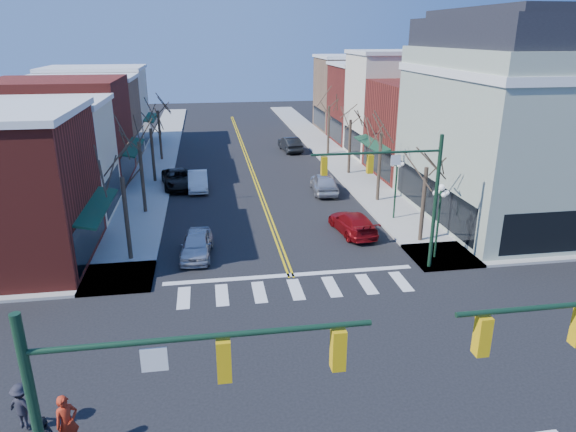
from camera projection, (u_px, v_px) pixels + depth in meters
name	position (u px, v px, depth m)	size (l,w,h in m)	color
ground	(324.00, 366.00, 19.33)	(160.00, 160.00, 0.00)	black
sidewalk_left	(142.00, 208.00, 36.61)	(3.50, 70.00, 0.15)	#9E9B93
sidewalk_right	(377.00, 196.00, 39.21)	(3.50, 70.00, 0.15)	#9E9B93
bldg_left_stucco_a	(31.00, 163.00, 33.91)	(10.00, 7.00, 7.50)	beige
bldg_left_brick_b	(61.00, 134.00, 41.18)	(10.00, 9.00, 8.50)	maroon
bldg_left_tan	(83.00, 122.00, 48.98)	(10.00, 7.50, 7.80)	#8F6B4E
bldg_left_stucco_b	(98.00, 109.00, 56.12)	(10.00, 8.00, 8.20)	beige
bldg_right_brick_a	(434.00, 130.00, 44.25)	(10.00, 8.50, 8.00)	maroon
bldg_right_stucco	(402.00, 106.00, 51.13)	(10.00, 7.00, 10.00)	beige
bldg_right_brick_b	(377.00, 104.00, 58.36)	(10.00, 8.00, 8.50)	maroon
bldg_right_tan	(358.00, 94.00, 65.72)	(10.00, 8.00, 9.00)	#8F6B4E
victorian_corner	(526.00, 118.00, 33.04)	(12.25, 14.25, 13.30)	#9AA790
traffic_mast_near_left	(138.00, 418.00, 10.04)	(6.60, 0.28, 7.20)	#14331E
traffic_mast_far_right	(402.00, 185.00, 25.46)	(6.60, 0.28, 7.20)	#14331E
lamppost_corner	(439.00, 209.00, 27.46)	(0.36, 0.36, 4.33)	#14331E
lamppost_midblock	(396.00, 177.00, 33.51)	(0.36, 0.36, 4.33)	#14331E
tree_left_a	(127.00, 220.00, 27.52)	(0.24, 0.24, 4.76)	#382B21
tree_left_b	(142.00, 178.00, 34.91)	(0.24, 0.24, 5.04)	#382B21
tree_left_c	(153.00, 156.00, 42.44)	(0.24, 0.24, 4.55)	#382B21
tree_left_d	(160.00, 136.00, 49.82)	(0.24, 0.24, 4.90)	#382B21
tree_right_a	(423.00, 206.00, 30.04)	(0.24, 0.24, 4.62)	#382B21
tree_right_b	(379.00, 168.00, 37.39)	(0.24, 0.24, 5.18)	#382B21
tree_right_c	(350.00, 148.00, 44.89)	(0.24, 0.24, 4.83)	#382B21
tree_right_d	(328.00, 131.00, 52.31)	(0.24, 0.24, 4.97)	#382B21
car_left_near	(197.00, 244.00, 28.64)	(1.66, 4.13, 1.41)	#BCBCC1
car_left_mid	(198.00, 181.00, 41.00)	(1.52, 4.36, 1.44)	silver
car_left_far	(178.00, 179.00, 41.54)	(2.37, 5.14, 1.43)	black
car_right_near	(353.00, 223.00, 31.97)	(1.89, 4.66, 1.35)	maroon
car_right_mid	(324.00, 183.00, 40.19)	(1.87, 4.65, 1.58)	silver
car_right_far	(290.00, 144.00, 54.44)	(1.62, 4.65, 1.53)	black
pedestrian_red_a	(67.00, 423.00, 14.99)	(0.67, 0.44, 1.83)	#AA2612
pedestrian_dark_b	(23.00, 406.00, 15.87)	(1.02, 0.58, 1.57)	black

